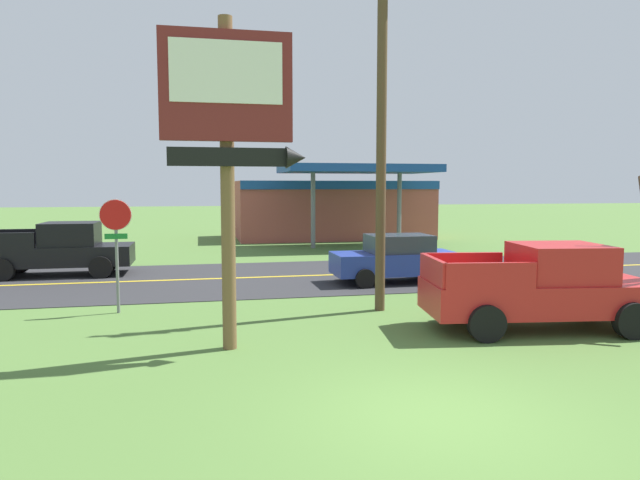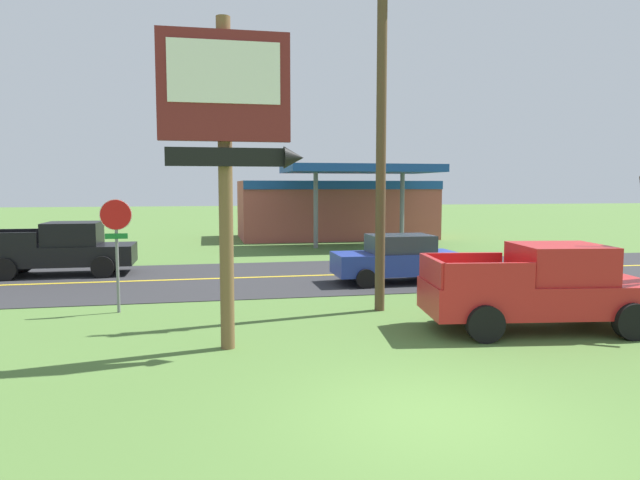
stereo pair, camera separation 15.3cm
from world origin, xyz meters
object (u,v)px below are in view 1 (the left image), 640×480
(gas_station, at_px, (333,207))
(pickup_red_parked_on_lawn, at_px, (543,288))
(pickup_black_on_road, at_px, (60,250))
(stop_sign, at_px, (116,235))
(car_blue_near_lane, at_px, (396,258))
(motel_sign, at_px, (230,126))
(utility_pole, at_px, (382,113))

(gas_station, height_order, pickup_red_parked_on_lawn, gas_station)
(pickup_black_on_road, bearing_deg, stop_sign, -67.44)
(pickup_black_on_road, relative_size, car_blue_near_lane, 1.24)
(motel_sign, height_order, gas_station, motel_sign)
(pickup_red_parked_on_lawn, xyz_separation_m, pickup_black_on_road, (-12.67, 10.78, 0.00))
(utility_pole, distance_m, pickup_red_parked_on_lawn, 5.84)
(stop_sign, relative_size, pickup_red_parked_on_lawn, 0.55)
(pickup_black_on_road, height_order, car_blue_near_lane, pickup_black_on_road)
(utility_pole, bearing_deg, car_blue_near_lane, 65.33)
(utility_pole, bearing_deg, pickup_red_parked_on_lawn, -42.07)
(motel_sign, bearing_deg, pickup_red_parked_on_lawn, 2.00)
(pickup_red_parked_on_lawn, bearing_deg, gas_station, 88.41)
(utility_pole, relative_size, car_blue_near_lane, 2.33)
(motel_sign, bearing_deg, utility_pole, 36.39)
(pickup_black_on_road, bearing_deg, utility_pole, -39.87)
(motel_sign, xyz_separation_m, car_blue_near_lane, (5.89, 7.03, -3.62))
(utility_pole, relative_size, pickup_black_on_road, 1.88)
(pickup_red_parked_on_lawn, distance_m, pickup_black_on_road, 16.64)
(motel_sign, xyz_separation_m, utility_pole, (4.03, 2.97, 0.71))
(gas_station, bearing_deg, car_blue_near_lane, -96.07)
(pickup_black_on_road, bearing_deg, car_blue_near_lane, -19.15)
(motel_sign, distance_m, gas_station, 25.41)
(stop_sign, bearing_deg, motel_sign, -56.02)
(stop_sign, bearing_deg, gas_station, 62.54)
(motel_sign, height_order, stop_sign, motel_sign)
(stop_sign, bearing_deg, utility_pole, -8.93)
(pickup_red_parked_on_lawn, bearing_deg, motel_sign, -178.00)
(pickup_black_on_road, bearing_deg, pickup_red_parked_on_lawn, -40.40)
(stop_sign, relative_size, car_blue_near_lane, 0.70)
(gas_station, bearing_deg, pickup_red_parked_on_lawn, -91.59)
(motel_sign, relative_size, gas_station, 0.55)
(pickup_red_parked_on_lawn, distance_m, car_blue_near_lane, 6.88)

